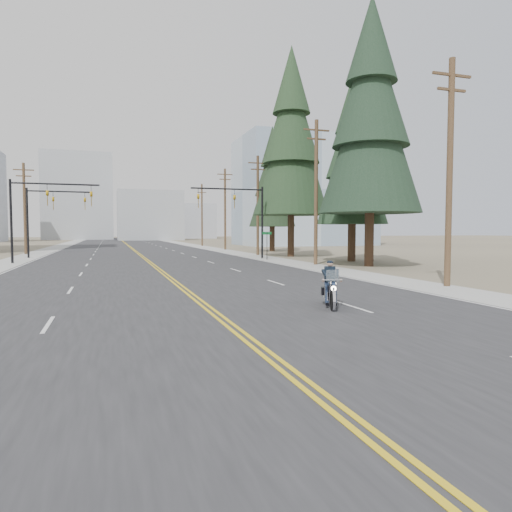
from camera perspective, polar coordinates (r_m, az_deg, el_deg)
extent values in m
plane|color=#776D56|center=(11.17, -0.29, -11.07)|extent=(400.00, 400.00, 0.00)
cube|color=#303033|center=(80.43, -15.52, 1.13)|extent=(20.00, 200.00, 0.01)
cube|color=#A5A5A0|center=(80.78, -23.69, 0.99)|extent=(3.00, 200.00, 0.01)
cube|color=#A5A5A0|center=(81.71, -7.43, 1.25)|extent=(3.00, 200.00, 0.01)
cylinder|color=black|center=(43.02, -28.27, 3.82)|extent=(0.20, 0.20, 7.00)
cylinder|color=black|center=(42.71, -23.72, 8.24)|extent=(7.00, 0.14, 0.14)
imported|color=#BF8C0C|center=(42.73, -24.64, 7.34)|extent=(0.21, 0.26, 1.30)
imported|color=#BF8C0C|center=(42.47, -19.91, 7.47)|extent=(0.21, 0.26, 1.30)
cylinder|color=black|center=(44.66, 0.78, 4.16)|extent=(0.20, 0.20, 7.00)
cylinder|color=black|center=(43.84, -3.60, 8.37)|extent=(7.00, 0.14, 0.14)
imported|color=#BF8C0C|center=(43.97, -2.71, 7.50)|extent=(0.21, 0.26, 1.30)
imported|color=#BF8C0C|center=(43.19, -7.23, 7.56)|extent=(0.21, 0.26, 1.30)
cylinder|color=black|center=(50.91, -26.65, 3.71)|extent=(0.20, 0.20, 7.00)
cylinder|color=black|center=(50.69, -23.36, 7.41)|extent=(6.00, 0.14, 0.14)
imported|color=#BF8C0C|center=(50.71, -24.02, 6.66)|extent=(0.21, 0.26, 1.30)
imported|color=#BF8C0C|center=(50.48, -20.61, 6.75)|extent=(0.21, 0.26, 1.30)
cylinder|color=black|center=(42.72, 1.38, 1.26)|extent=(0.06, 0.06, 2.60)
cube|color=#0C5926|center=(42.70, 1.38, 2.87)|extent=(0.90, 0.03, 0.25)
cylinder|color=brown|center=(24.32, 23.04, 9.44)|extent=(0.30, 0.30, 11.00)
cube|color=brown|center=(25.29, 23.29, 20.08)|extent=(2.20, 0.12, 0.12)
cube|color=brown|center=(25.09, 23.25, 18.55)|extent=(1.60, 0.12, 0.12)
cylinder|color=brown|center=(36.98, 7.52, 7.83)|extent=(0.30, 0.30, 11.50)
cube|color=brown|center=(37.71, 7.57, 15.35)|extent=(2.20, 0.12, 0.12)
cube|color=brown|center=(37.56, 7.57, 14.30)|extent=(1.60, 0.12, 0.12)
cylinder|color=brown|center=(50.90, 0.22, 6.30)|extent=(0.30, 0.30, 11.00)
cube|color=brown|center=(51.37, 0.22, 11.54)|extent=(2.20, 0.12, 0.12)
cube|color=brown|center=(51.27, 0.22, 10.77)|extent=(1.60, 0.12, 0.12)
cylinder|color=brown|center=(65.32, -3.89, 5.83)|extent=(0.30, 0.30, 11.50)
cube|color=brown|center=(65.73, -3.90, 10.14)|extent=(2.20, 0.12, 0.12)
cube|color=brown|center=(65.65, -3.90, 9.54)|extent=(1.60, 0.12, 0.12)
cylinder|color=brown|center=(81.90, -6.77, 5.11)|extent=(0.30, 0.30, 11.00)
cube|color=brown|center=(82.19, -6.79, 8.38)|extent=(2.20, 0.12, 0.12)
cube|color=brown|center=(82.13, -6.79, 7.90)|extent=(1.60, 0.12, 0.12)
cylinder|color=brown|center=(59.10, -26.95, 5.28)|extent=(0.30, 0.30, 10.50)
cube|color=brown|center=(59.45, -27.06, 9.57)|extent=(2.20, 0.12, 0.12)
cube|color=brown|center=(59.37, -27.04, 8.90)|extent=(1.60, 0.12, 0.12)
cube|color=#9EB5CC|center=(88.02, 5.89, 7.91)|extent=(24.00, 16.00, 20.00)
cube|color=#ADB2B7|center=(135.85, -13.14, 4.91)|extent=(18.00, 14.00, 14.00)
cube|color=#B7BCC6|center=(128.01, 1.94, 6.00)|extent=(16.00, 12.00, 18.00)
cube|color=#ADB2B7|center=(150.92, -21.29, 6.88)|extent=(20.00, 15.00, 26.00)
cube|color=#B7BCC6|center=(162.82, -7.87, 4.32)|extent=(14.00, 14.00, 12.00)
cylinder|color=#382619|center=(36.04, 13.96, 1.98)|extent=(0.79, 0.79, 4.09)
cone|color=black|center=(36.79, 14.14, 14.81)|extent=(7.72, 7.72, 12.26)
cone|color=black|center=(37.65, 14.21, 19.99)|extent=(5.79, 5.79, 9.19)
cone|color=black|center=(38.80, 14.29, 24.91)|extent=(3.86, 3.86, 6.54)
cylinder|color=#382619|center=(41.57, 11.87, 1.64)|extent=(0.73, 0.73, 3.33)
cone|color=#18311A|center=(41.93, 11.98, 10.78)|extent=(6.25, 6.25, 10.00)
cone|color=#18311A|center=(42.40, 12.02, 14.58)|extent=(4.69, 4.69, 7.50)
cone|color=#18311A|center=(43.05, 12.07, 18.28)|extent=(3.12, 3.12, 5.33)
cylinder|color=#382619|center=(48.36, 4.38, 2.54)|extent=(0.77, 0.77, 4.39)
cone|color=#1B341A|center=(49.05, 4.43, 12.84)|extent=(7.90, 7.90, 13.17)
cone|color=#1B341A|center=(49.82, 4.44, 17.08)|extent=(5.93, 5.93, 9.88)
cone|color=#1B341A|center=(50.84, 4.46, 21.16)|extent=(3.95, 3.95, 7.02)
cylinder|color=#382619|center=(60.47, 2.03, 2.15)|extent=(0.77, 0.77, 3.28)
cone|color=black|center=(60.71, 2.05, 8.36)|extent=(6.13, 6.13, 9.85)
cone|color=black|center=(61.02, 2.05, 10.98)|extent=(4.60, 4.60, 7.39)
cone|color=black|center=(61.46, 2.06, 13.56)|extent=(3.07, 3.07, 5.26)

